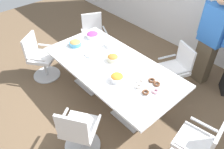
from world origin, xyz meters
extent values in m
cube|color=brown|center=(0.00, 0.00, -0.01)|extent=(10.00, 10.00, 0.01)
cube|color=white|center=(0.00, 0.00, 0.73)|extent=(2.40, 1.20, 0.04)
cube|color=silver|center=(-0.55, 0.00, 0.01)|extent=(0.56, 0.56, 0.02)
cylinder|color=silver|center=(-0.55, 0.00, 0.37)|extent=(0.09, 0.09, 0.69)
cube|color=silver|center=(0.55, 0.00, 0.01)|extent=(0.56, 0.56, 0.02)
cylinder|color=silver|center=(0.55, 0.00, 0.37)|extent=(0.09, 0.09, 0.69)
cylinder|color=silver|center=(0.56, 0.99, 0.01)|extent=(0.70, 0.70, 0.02)
cylinder|color=silver|center=(0.56, 0.99, 0.23)|extent=(0.05, 0.05, 0.41)
cube|color=white|center=(0.56, 0.99, 0.46)|extent=(0.59, 0.59, 0.06)
cube|color=white|center=(0.63, 1.18, 0.70)|extent=(0.42, 0.19, 0.42)
cube|color=silver|center=(0.79, 0.90, 0.58)|extent=(0.16, 0.35, 0.02)
cube|color=silver|center=(0.33, 1.08, 0.58)|extent=(0.16, 0.35, 0.02)
cylinder|color=silver|center=(-1.30, 0.64, 0.01)|extent=(0.72, 0.72, 0.02)
cylinder|color=silver|center=(-1.30, 0.64, 0.23)|extent=(0.05, 0.05, 0.41)
cube|color=white|center=(-1.30, 0.64, 0.46)|extent=(0.61, 0.61, 0.06)
cube|color=white|center=(-1.49, 0.73, 0.70)|extent=(0.23, 0.41, 0.42)
cube|color=silver|center=(-1.20, 0.86, 0.58)|extent=(0.34, 0.19, 0.02)
cube|color=silver|center=(-1.41, 0.42, 0.58)|extent=(0.34, 0.19, 0.02)
cylinder|color=silver|center=(-1.36, -0.59, 0.01)|extent=(0.76, 0.76, 0.02)
cylinder|color=silver|center=(-1.36, -0.59, 0.23)|extent=(0.05, 0.05, 0.41)
cube|color=white|center=(-1.36, -0.59, 0.46)|extent=(0.64, 0.64, 0.06)
cube|color=white|center=(-1.53, -0.72, 0.70)|extent=(0.29, 0.37, 0.42)
cube|color=silver|center=(-1.51, -0.39, 0.58)|extent=(0.31, 0.24, 0.02)
cube|color=silver|center=(-1.22, -0.79, 0.58)|extent=(0.31, 0.24, 0.02)
cylinder|color=silver|center=(0.46, -1.01, 0.01)|extent=(0.75, 0.75, 0.02)
cylinder|color=silver|center=(0.46, -1.01, 0.23)|extent=(0.05, 0.05, 0.41)
cube|color=white|center=(0.46, -1.01, 0.46)|extent=(0.64, 0.64, 0.06)
cube|color=white|center=(0.58, -1.18, 0.70)|extent=(0.39, 0.27, 0.42)
cube|color=silver|center=(0.26, -1.14, 0.58)|extent=(0.23, 0.32, 0.02)
cube|color=silver|center=(0.67, -0.87, 0.58)|extent=(0.23, 0.32, 0.02)
cube|color=white|center=(1.65, -0.03, 0.46)|extent=(0.53, 0.53, 0.06)
cube|color=white|center=(1.86, 0.00, 0.70)|extent=(0.11, 0.44, 0.42)
cube|color=silver|center=(1.61, 0.21, 0.58)|extent=(0.37, 0.09, 0.02)
cube|color=brown|center=(0.77, 1.66, 0.43)|extent=(0.35, 0.26, 0.85)
cube|color=blue|center=(0.77, 1.66, 1.19)|extent=(0.47, 0.30, 0.68)
cylinder|color=blue|center=(0.51, 1.71, 1.23)|extent=(0.09, 0.09, 0.61)
cylinder|color=#4C9EC6|center=(-0.90, -0.11, 0.79)|extent=(0.22, 0.22, 0.07)
ellipsoid|color=tan|center=(-0.90, -0.11, 0.82)|extent=(0.20, 0.20, 0.06)
cylinder|color=white|center=(0.33, -0.19, 0.79)|extent=(0.21, 0.21, 0.08)
ellipsoid|color=orange|center=(0.33, -0.19, 0.83)|extent=(0.18, 0.18, 0.07)
cylinder|color=white|center=(-0.91, 0.31, 0.79)|extent=(0.24, 0.24, 0.08)
ellipsoid|color=#9E3D8E|center=(-0.91, 0.31, 0.83)|extent=(0.21, 0.21, 0.07)
cylinder|color=beige|center=(-0.09, 0.10, 0.79)|extent=(0.19, 0.19, 0.08)
ellipsoid|color=#AD702D|center=(-0.09, 0.10, 0.83)|extent=(0.17, 0.17, 0.07)
cylinder|color=white|center=(0.74, 0.05, 0.76)|extent=(0.38, 0.38, 0.01)
torus|color=pink|center=(0.88, 0.04, 0.78)|extent=(0.11, 0.11, 0.03)
torus|color=brown|center=(0.80, 0.17, 0.78)|extent=(0.11, 0.11, 0.03)
torus|color=brown|center=(0.70, 0.18, 0.78)|extent=(0.11, 0.11, 0.03)
torus|color=white|center=(0.60, 0.03, 0.78)|extent=(0.11, 0.11, 0.03)
torus|color=white|center=(0.65, -0.06, 0.78)|extent=(0.11, 0.11, 0.03)
torus|color=brown|center=(0.80, -0.08, 0.78)|extent=(0.11, 0.11, 0.03)
cylinder|color=white|center=(-0.46, -0.07, 0.75)|extent=(0.23, 0.23, 0.01)
cylinder|color=silver|center=(-0.46, -0.07, 0.76)|extent=(0.23, 0.23, 0.01)
cylinder|color=white|center=(-0.46, -0.07, 0.77)|extent=(0.23, 0.23, 0.01)
cylinder|color=silver|center=(-0.46, -0.07, 0.77)|extent=(0.23, 0.23, 0.01)
cylinder|color=white|center=(-0.46, -0.07, 0.78)|extent=(0.23, 0.23, 0.01)
cube|color=white|center=(-0.46, 0.34, 0.78)|extent=(0.15, 0.15, 0.06)
camera|label=1|loc=(2.14, -1.91, 3.01)|focal=35.59mm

